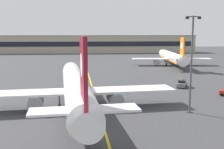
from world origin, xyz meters
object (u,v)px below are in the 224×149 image
object	(u,v)px
apron_lamp_post	(191,63)
safety_cone_by_nose_gear	(81,88)
airliner_background	(172,57)
service_car_nearest	(182,84)
airliner_foreground	(76,88)

from	to	relation	value
apron_lamp_post	safety_cone_by_nose_gear	distance (m)	26.13
airliner_background	safety_cone_by_nose_gear	size ratio (longest dim) A/B	67.78
airliner_background	safety_cone_by_nose_gear	world-z (taller)	airliner_background
safety_cone_by_nose_gear	service_car_nearest	bearing A→B (deg)	2.19
airliner_foreground	safety_cone_by_nose_gear	bearing A→B (deg)	89.06
apron_lamp_post	airliner_background	bearing A→B (deg)	75.80
airliner_foreground	apron_lamp_post	bearing A→B (deg)	-11.17
airliner_background	safety_cone_by_nose_gear	xyz separation A→B (m)	(-31.89, -40.63, -2.77)
airliner_foreground	safety_cone_by_nose_gear	world-z (taller)	airliner_foreground
service_car_nearest	apron_lamp_post	bearing A→B (deg)	-105.52
airliner_foreground	service_car_nearest	world-z (taller)	airliner_foreground
apron_lamp_post	service_car_nearest	distance (m)	21.24
safety_cone_by_nose_gear	airliner_foreground	bearing A→B (deg)	-90.94
airliner_background	safety_cone_by_nose_gear	distance (m)	51.72
airliner_background	service_car_nearest	world-z (taller)	airliner_background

